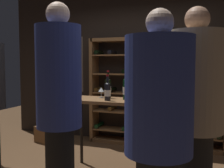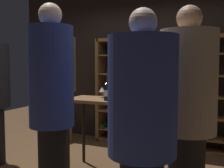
{
  "view_description": "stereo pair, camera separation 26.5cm",
  "coord_description": "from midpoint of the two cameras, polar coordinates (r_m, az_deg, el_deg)",
  "views": [
    {
      "loc": [
        1.25,
        -3.04,
        1.44
      ],
      "look_at": [
        0.05,
        0.27,
        1.17
      ],
      "focal_mm": 43.74,
      "sensor_mm": 36.0,
      "label": 1
    },
    {
      "loc": [
        1.5,
        -2.94,
        1.44
      ],
      "look_at": [
        0.05,
        0.27,
        1.17
      ],
      "focal_mm": 43.74,
      "sensor_mm": 36.0,
      "label": 2
    }
  ],
  "objects": [
    {
      "name": "wine_crate",
      "position": [
        5.21,
        -10.08,
        -10.12
      ],
      "size": [
        0.55,
        0.46,
        0.3
      ],
      "primitive_type": "cube",
      "rotation": [
        0.0,
        0.0,
        -0.28
      ],
      "color": "brown",
      "rests_on": "ground"
    },
    {
      "name": "wine_glass_stemmed_center",
      "position": [
        3.69,
        -0.05,
        -1.27
      ],
      "size": [
        0.08,
        0.08,
        0.14
      ],
      "color": "silver",
      "rests_on": "tasting_table"
    },
    {
      "name": "wine_bottle_gold_foil",
      "position": [
        3.48,
        5.09,
        -0.97
      ],
      "size": [
        0.09,
        0.09,
        0.39
      ],
      "color": "black",
      "rests_on": "tasting_table"
    },
    {
      "name": "person_host_in_suit",
      "position": [
        2.57,
        -9.64,
        -3.25
      ],
      "size": [
        0.41,
        0.41,
        1.99
      ],
      "rotation": [
        0.0,
        0.0,
        -2.43
      ],
      "color": "black",
      "rests_on": "ground"
    },
    {
      "name": "wine_bottle_amber_reserve",
      "position": [
        3.4,
        1.12,
        -1.49
      ],
      "size": [
        0.08,
        0.08,
        0.33
      ],
      "color": "black",
      "rests_on": "tasting_table"
    },
    {
      "name": "person_bystander_red_print",
      "position": [
        2.0,
        10.16,
        -8.44
      ],
      "size": [
        0.49,
        0.49,
        1.83
      ],
      "rotation": [
        0.0,
        0.0,
        0.65
      ],
      "color": "black",
      "rests_on": "ground"
    },
    {
      "name": "back_wall",
      "position": [
        5.01,
        8.32,
        4.72
      ],
      "size": [
        5.18,
        0.1,
        2.96
      ],
      "primitive_type": "cube",
      "color": "black",
      "rests_on": "ground"
    },
    {
      "name": "tasting_table",
      "position": [
        3.53,
        2.73,
        -5.31
      ],
      "size": [
        1.27,
        0.51,
        0.98
      ],
      "color": "brown",
      "rests_on": "ground"
    },
    {
      "name": "wine_rack",
      "position": [
        4.74,
        11.96,
        -1.79
      ],
      "size": [
        2.35,
        0.32,
        1.89
      ],
      "color": "brown",
      "rests_on": "ground"
    },
    {
      "name": "wine_bottle_red_label",
      "position": [
        3.65,
        1.39,
        -0.81
      ],
      "size": [
        0.08,
        0.08,
        0.37
      ],
      "color": "black",
      "rests_on": "tasting_table"
    },
    {
      "name": "person_guest_plum_blouse",
      "position": [
        2.53,
        18.44,
        -4.48
      ],
      "size": [
        0.5,
        0.5,
        1.94
      ],
      "rotation": [
        0.0,
        0.0,
        -2.82
      ],
      "color": "black",
      "rests_on": "ground"
    }
  ]
}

